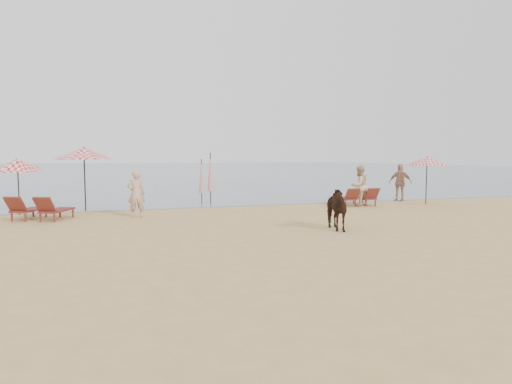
# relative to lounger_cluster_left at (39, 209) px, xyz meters

# --- Properties ---
(ground) EXTENTS (120.00, 120.00, 0.00)m
(ground) POSITION_rel_lounger_cluster_left_xyz_m (7.37, -8.04, -0.43)
(ground) COLOR tan
(ground) RESTS_ON ground
(sea) EXTENTS (160.00, 140.00, 0.06)m
(sea) POSITION_rel_lounger_cluster_left_xyz_m (7.37, 71.96, -0.43)
(sea) COLOR #51606B
(sea) RESTS_ON ground
(lounger_cluster_left) EXTENTS (2.27, 2.23, 0.62)m
(lounger_cluster_left) POSITION_rel_lounger_cluster_left_xyz_m (0.00, 0.00, 0.00)
(lounger_cluster_left) COLOR maroon
(lounger_cluster_left) RESTS_ON ground
(lounger_cluster_right) EXTENTS (1.70, 1.63, 0.59)m
(lounger_cluster_right) POSITION_rel_lounger_cluster_left_xyz_m (13.56, 0.69, -0.03)
(lounger_cluster_right) COLOR maroon
(lounger_cluster_right) RESTS_ON ground
(umbrella_open_left_a) EXTENTS (2.41, 2.41, 2.74)m
(umbrella_open_left_a) POSITION_rel_lounger_cluster_left_xyz_m (1.40, 2.31, 2.03)
(umbrella_open_left_a) COLOR black
(umbrella_open_left_a) RESTS_ON ground
(umbrella_open_left_b) EXTENTS (1.83, 1.86, 2.33)m
(umbrella_open_left_b) POSITION_rel_lounger_cluster_left_xyz_m (-1.05, 1.90, 1.58)
(umbrella_open_left_b) COLOR black
(umbrella_open_left_b) RESTS_ON ground
(umbrella_open_right) EXTENTS (1.93, 1.93, 2.35)m
(umbrella_open_right) POSITION_rel_lounger_cluster_left_xyz_m (17.05, 0.16, 1.68)
(umbrella_open_right) COLOR black
(umbrella_open_right) RESTS_ON ground
(umbrella_closed_left) EXTENTS (0.31, 0.31, 2.53)m
(umbrella_closed_left) POSITION_rel_lounger_cluster_left_xyz_m (7.13, 3.83, 1.12)
(umbrella_closed_left) COLOR black
(umbrella_closed_left) RESTS_ON ground
(umbrella_closed_right) EXTENTS (0.27, 0.27, 2.22)m
(umbrella_closed_right) POSITION_rel_lounger_cluster_left_xyz_m (6.63, 3.59, 0.93)
(umbrella_closed_right) COLOR black
(umbrella_closed_right) RESTS_ON ground
(cow) EXTENTS (0.91, 1.69, 1.37)m
(cow) POSITION_rel_lounger_cluster_left_xyz_m (9.32, -5.00, 0.25)
(cow) COLOR black
(cow) RESTS_ON ground
(beachgoer_left) EXTENTS (0.68, 0.46, 1.81)m
(beachgoer_left) POSITION_rel_lounger_cluster_left_xyz_m (3.43, -0.24, 0.47)
(beachgoer_left) COLOR tan
(beachgoer_left) RESTS_ON ground
(beachgoer_right_a) EXTENTS (1.08, 0.93, 1.92)m
(beachgoer_right_a) POSITION_rel_lounger_cluster_left_xyz_m (13.56, 0.50, 0.52)
(beachgoer_right_a) COLOR tan
(beachgoer_right_a) RESTS_ON ground
(beachgoer_right_b) EXTENTS (1.23, 0.98, 1.95)m
(beachgoer_right_b) POSITION_rel_lounger_cluster_left_xyz_m (16.79, 1.84, 0.54)
(beachgoer_right_b) COLOR tan
(beachgoer_right_b) RESTS_ON ground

